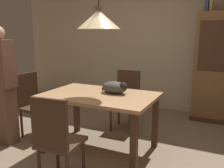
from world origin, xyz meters
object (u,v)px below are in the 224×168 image
Objects in this scene: chair_near_front at (56,138)px; book_yellow_short at (211,6)px; chair_far_back at (126,97)px; person_standing at (2,86)px; pendant_lamp at (99,19)px; book_blue_wide at (207,4)px; cat_sleeping at (115,87)px; chair_left_side at (33,102)px; dining_table at (100,102)px.

book_yellow_short is at bearing 68.87° from chair_near_front.
chair_far_back is 2.06m from book_yellow_short.
book_yellow_short is 0.13× the size of person_standing.
book_yellow_short is at bearing 44.03° from person_standing.
chair_near_front is 1.45m from pendant_lamp.
chair_near_front is 4.65× the size of book_yellow_short.
pendant_lamp reaches higher than book_blue_wide.
book_yellow_short is (0.92, 1.76, 1.11)m from cat_sleeping.
person_standing is (-0.15, -0.39, 0.29)m from chair_left_side.
chair_left_side reaches higher than cat_sleeping.
chair_near_front is at bearing -109.95° from book_blue_wide.
chair_near_front is 3.29m from book_blue_wide.
pendant_lamp is (0.00, -0.88, 1.15)m from chair_far_back.
pendant_lamp reaches higher than person_standing.
pendant_lamp is at bearing 90.45° from chair_near_front.
pendant_lamp is (1.13, -0.01, 1.15)m from chair_left_side.
person_standing is (-2.35, -2.27, -1.14)m from book_yellow_short.
book_yellow_short reaches higher than cat_sleeping.
chair_left_side is at bearing -142.25° from chair_far_back.
cat_sleeping is 1.96× the size of book_yellow_short.
chair_near_front is at bearing -89.55° from pendant_lamp.
chair_near_front reaches higher than cat_sleeping.
chair_far_back is (-0.00, 0.88, -0.14)m from dining_table.
person_standing is at bearing -110.55° from chair_left_side.
dining_table is at bearing 16.70° from person_standing.
pendant_lamp is 5.42× the size of book_blue_wide.
book_yellow_short is (1.08, 1.89, 0.28)m from pendant_lamp.
cat_sleeping is at bearing -117.60° from book_yellow_short.
dining_table is 0.27m from cat_sleeping.
book_yellow_short is at bearing 60.33° from pendant_lamp.
chair_far_back is 0.58× the size of person_standing.
book_blue_wide is 0.15× the size of person_standing.
chair_far_back is at bearing -135.06° from book_blue_wide.
cat_sleeping is (0.16, -0.75, 0.32)m from chair_far_back.
chair_left_side reaches higher than dining_table.
person_standing reaches higher than dining_table.
book_blue_wide is (1.01, 1.89, 1.32)m from dining_table.
chair_left_side is 0.72× the size of pendant_lamp.
book_yellow_short is (1.07, 2.77, 1.43)m from chair_near_front.
pendant_lamp reaches higher than chair_near_front.
book_yellow_short is (2.20, 1.88, 1.43)m from chair_left_side.
dining_table is 1.01m from pendant_lamp.
person_standing is (-1.27, -0.38, -0.86)m from pendant_lamp.
chair_left_side is 4.65× the size of book_yellow_short.
chair_near_front is 1.44m from chair_left_side.
person_standing is at bearing -160.25° from cat_sleeping.
book_blue_wide is (1.01, 1.01, 1.46)m from chair_far_back.
pendant_lamp is 0.81× the size of person_standing.
book_yellow_short is 3.46m from person_standing.
chair_near_front is 1.40m from person_standing.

